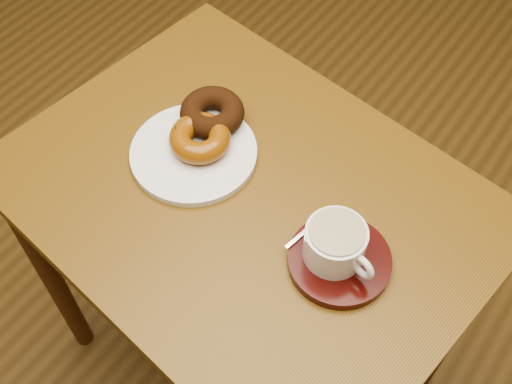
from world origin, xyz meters
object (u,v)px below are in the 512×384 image
Objects in this scene: saucer at (339,261)px; cafe_table at (247,231)px; donut_plate at (194,153)px; coffee_cup at (336,243)px.

cafe_table is at bearing 173.50° from saucer.
cafe_table is at bearing -5.38° from donut_plate.
donut_plate is (-0.12, 0.01, 0.12)m from cafe_table.
saucer is at bearing -6.07° from donut_plate.
saucer is at bearing 0.46° from cafe_table.
donut_plate is at bearing -178.42° from cafe_table.
coffee_cup is (-0.01, -0.00, 0.04)m from saucer.
saucer is 0.04m from coffee_cup.
saucer is (0.31, -0.03, 0.00)m from donut_plate.
coffee_cup is at bearing -6.36° from donut_plate.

